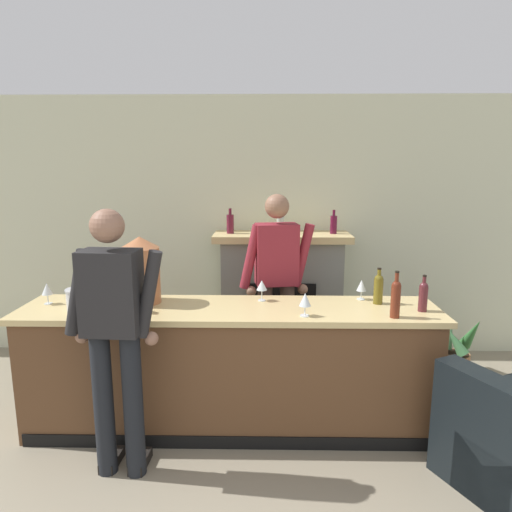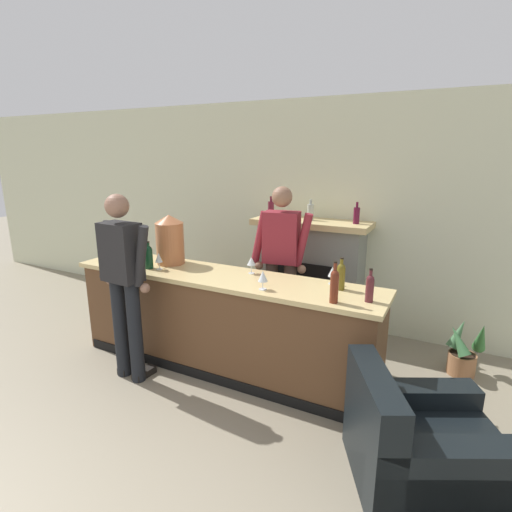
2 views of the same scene
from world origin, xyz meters
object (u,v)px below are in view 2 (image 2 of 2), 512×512
fireplace_stone (310,274)px  ice_bucket_steel (127,256)px  wine_bottle_port_short (149,256)px  person_customer (124,281)px  potted_plant_corner (465,351)px  wine_glass_front_left (159,258)px  wine_glass_back_row (263,277)px  wine_glass_front_right (251,261)px  wine_bottle_chardonnay_pale (341,275)px  wine_glass_by_dispenser (332,272)px  copper_dispenser (170,239)px  person_bartender (281,263)px  wine_glass_mid_counter (117,247)px  wine_bottle_rose_blush (334,285)px  wine_bottle_merlot_tall (370,287)px  armchair_black (416,448)px

fireplace_stone → ice_bucket_steel: size_ratio=8.42×
fireplace_stone → wine_bottle_port_short: fireplace_stone is taller
person_customer → wine_bottle_port_short: (-0.07, 0.42, 0.13)m
potted_plant_corner → wine_glass_front_left: size_ratio=3.74×
ice_bucket_steel → wine_glass_back_row: size_ratio=1.14×
potted_plant_corner → person_customer: 3.34m
wine_glass_front_right → wine_glass_front_left: bearing=-161.3°
person_customer → wine_glass_front_left: size_ratio=10.45×
potted_plant_corner → wine_bottle_port_short: size_ratio=2.26×
wine_bottle_chardonnay_pale → wine_glass_front_left: bearing=-172.4°
potted_plant_corner → wine_glass_by_dispenser: wine_glass_by_dispenser is taller
copper_dispenser → wine_glass_front_left: bearing=-79.8°
person_bartender → wine_bottle_chardonnay_pale: (0.77, -0.49, 0.11)m
copper_dispenser → wine_glass_mid_counter: (-0.72, -0.06, -0.15)m
potted_plant_corner → copper_dispenser: 3.15m
wine_bottle_rose_blush → person_customer: bearing=-169.5°
wine_bottle_merlot_tall → copper_dispenser: bearing=175.1°
wine_glass_by_dispenser → wine_glass_front_right: 0.79m
person_bartender → armchair_black: bearing=-39.7°
wine_bottle_chardonnay_pale → wine_glass_by_dispenser: bearing=134.1°
ice_bucket_steel → wine_glass_front_right: bearing=12.2°
ice_bucket_steel → wine_glass_back_row: (1.64, -0.08, 0.03)m
person_customer → wine_bottle_merlot_tall: size_ratio=6.53×
ice_bucket_steel → wine_glass_front_left: bearing=-1.7°
person_bartender → wine_glass_front_right: person_bartender is taller
armchair_black → wine_glass_front_left: bearing=167.9°
wine_bottle_chardonnay_pale → wine_bottle_rose_blush: wine_bottle_rose_blush is taller
wine_bottle_merlot_tall → wine_bottle_port_short: wine_bottle_port_short is taller
wine_glass_by_dispenser → wine_glass_front_left: wine_glass_front_left is taller
fireplace_stone → person_bartender: bearing=-95.6°
wine_bottle_merlot_tall → wine_glass_back_row: wine_bottle_merlot_tall is taller
ice_bucket_steel → wine_glass_mid_counter: bearing=151.8°
fireplace_stone → armchair_black: 2.51m
wine_bottle_chardonnay_pale → potted_plant_corner: bearing=39.7°
armchair_black → wine_bottle_merlot_tall: (-0.48, 0.60, 0.85)m
wine_glass_back_row → potted_plant_corner: bearing=35.7°
wine_glass_mid_counter → wine_glass_by_dispenser: 2.45m
wine_bottle_merlot_tall → wine_glass_by_dispenser: bearing=143.0°
copper_dispenser → wine_bottle_chardonnay_pale: 1.84m
ice_bucket_steel → person_customer: bearing=-48.6°
person_bartender → ice_bucket_steel: person_bartender is taller
wine_glass_front_right → person_customer: bearing=-141.7°
person_bartender → wine_glass_by_dispenser: size_ratio=11.11×
person_customer → potted_plant_corner: bearing=28.2°
ice_bucket_steel → wine_bottle_rose_blush: size_ratio=0.57×
person_customer → wine_bottle_merlot_tall: bearing=13.1°
wine_glass_front_right → armchair_black: bearing=-27.0°
ice_bucket_steel → wine_glass_mid_counter: ice_bucket_steel is taller
wine_bottle_merlot_tall → wine_glass_by_dispenser: (-0.39, 0.29, -0.01)m
potted_plant_corner → wine_bottle_chardonnay_pale: size_ratio=2.25×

